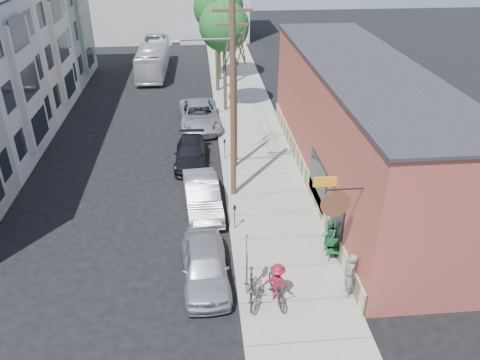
{
  "coord_description": "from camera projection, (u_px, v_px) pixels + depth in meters",
  "views": [
    {
      "loc": [
        0.86,
        -16.98,
        12.84
      ],
      "look_at": [
        2.69,
        3.1,
        1.5
      ],
      "focal_mm": 35.0,
      "sensor_mm": 36.0,
      "label": 1
    }
  ],
  "objects": [
    {
      "name": "tree_leafy_far",
      "position": [
        218.0,
        8.0,
        39.1
      ],
      "size": [
        4.2,
        4.2,
        8.17
      ],
      "color": "#44392C",
      "rests_on": "sidewalk"
    },
    {
      "name": "utility_pole_far",
      "position": [
        216.0,
        27.0,
        36.82
      ],
      "size": [
        1.8,
        0.28,
        10.0
      ],
      "color": "#503A28",
      "rests_on": "sidewalk"
    },
    {
      "name": "car_1",
      "position": [
        202.0,
        196.0,
        23.22
      ],
      "size": [
        2.05,
        4.86,
        1.56
      ],
      "primitive_type": "imported",
      "rotation": [
        0.0,
        0.0,
        0.08
      ],
      "color": "silver",
      "rests_on": "ground"
    },
    {
      "name": "tree_bare",
      "position": [
        235.0,
        115.0,
        25.85
      ],
      "size": [
        0.24,
        0.24,
        6.33
      ],
      "color": "#44392C",
      "rests_on": "sidewalk"
    },
    {
      "name": "parked_bike_a",
      "position": [
        251.0,
        286.0,
        17.55
      ],
      "size": [
        0.82,
        2.07,
        1.21
      ],
      "primitive_type": "imported",
      "rotation": [
        0.0,
        0.0,
        -0.13
      ],
      "color": "black",
      "rests_on": "sidewalk"
    },
    {
      "name": "parking_meter_near",
      "position": [
        235.0,
        213.0,
        21.46
      ],
      "size": [
        0.14,
        0.14,
        1.24
      ],
      "color": "slate",
      "rests_on": "sidewalk"
    },
    {
      "name": "bus",
      "position": [
        153.0,
        58.0,
        43.66
      ],
      "size": [
        2.58,
        10.01,
        2.77
      ],
      "primitive_type": "imported",
      "rotation": [
        0.0,
        0.0,
        -0.02
      ],
      "color": "white",
      "rests_on": "ground"
    },
    {
      "name": "parked_bike_b",
      "position": [
        258.0,
        293.0,
        17.47
      ],
      "size": [
        1.02,
        1.74,
        0.86
      ],
      "primitive_type": "imported",
      "rotation": [
        0.0,
        0.0,
        -0.29
      ],
      "color": "slate",
      "rests_on": "sidewalk"
    },
    {
      "name": "utility_pole_near",
      "position": [
        232.0,
        98.0,
        22.07
      ],
      "size": [
        3.57,
        0.28,
        10.0
      ],
      "color": "#503A28",
      "rests_on": "sidewalk"
    },
    {
      "name": "cyclist_bike",
      "position": [
        277.0,
        288.0,
        17.61
      ],
      "size": [
        0.95,
        2.05,
        1.04
      ],
      "primitive_type": "imported",
      "rotation": [
        0.0,
        0.0,
        0.13
      ],
      "color": "black",
      "rests_on": "sidewalk"
    },
    {
      "name": "tree_leafy_mid",
      "position": [
        224.0,
        26.0,
        32.37
      ],
      "size": [
        3.5,
        3.5,
        7.88
      ],
      "color": "#44392C",
      "rests_on": "sidewalk"
    },
    {
      "name": "car_3",
      "position": [
        199.0,
        115.0,
        32.56
      ],
      "size": [
        2.98,
        5.95,
        1.62
      ],
      "primitive_type": "imported",
      "rotation": [
        0.0,
        0.0,
        0.05
      ],
      "color": "#B1B2B9",
      "rests_on": "ground"
    },
    {
      "name": "cafe_building",
      "position": [
        357.0,
        127.0,
        24.39
      ],
      "size": [
        6.6,
        20.2,
        6.61
      ],
      "color": "#9D463A",
      "rests_on": "ground"
    },
    {
      "name": "patio_chair_a",
      "position": [
        330.0,
        245.0,
        20.02
      ],
      "size": [
        0.57,
        0.57,
        0.88
      ],
      "primitive_type": null,
      "rotation": [
        0.0,
        0.0,
        0.16
      ],
      "color": "#144722",
      "rests_on": "sidewalk"
    },
    {
      "name": "parking_meter_far",
      "position": [
        225.0,
        146.0,
        27.79
      ],
      "size": [
        0.14,
        0.14,
        1.24
      ],
      "color": "slate",
      "rests_on": "sidewalk"
    },
    {
      "name": "car_0",
      "position": [
        205.0,
        265.0,
        18.59
      ],
      "size": [
        2.01,
        4.59,
        1.54
      ],
      "primitive_type": "imported",
      "rotation": [
        0.0,
        0.0,
        0.04
      ],
      "color": "#B8BBC0",
      "rests_on": "ground"
    },
    {
      "name": "sign_post",
      "position": [
        247.0,
        259.0,
        17.24
      ],
      "size": [
        0.07,
        0.45,
        2.8
      ],
      "color": "slate",
      "rests_on": "sidewalk"
    },
    {
      "name": "ground",
      "position": [
        187.0,
        245.0,
        20.97
      ],
      "size": [
        120.0,
        120.0,
        0.0
      ],
      "primitive_type": "plane",
      "color": "black"
    },
    {
      "name": "patio_chair_b",
      "position": [
        333.0,
        250.0,
        19.74
      ],
      "size": [
        0.59,
        0.59,
        0.88
      ],
      "primitive_type": null,
      "rotation": [
        0.0,
        0.0,
        -0.21
      ],
      "color": "#144722",
      "rests_on": "sidewalk"
    },
    {
      "name": "patron_green",
      "position": [
        329.0,
        235.0,
        20.14
      ],
      "size": [
        0.58,
        0.73,
        1.47
      ],
      "primitive_type": "imported",
      "rotation": [
        0.0,
        0.0,
        -1.54
      ],
      "color": "#28643F",
      "rests_on": "sidewalk"
    },
    {
      "name": "patron_grey",
      "position": [
        350.0,
        275.0,
        17.56
      ],
      "size": [
        0.65,
        0.81,
        1.93
      ],
      "primitive_type": "imported",
      "rotation": [
        0.0,
        0.0,
        -1.87
      ],
      "color": "slate",
      "rests_on": "sidewalk"
    },
    {
      "name": "sidewalk",
      "position": [
        253.0,
        139.0,
        30.82
      ],
      "size": [
        4.5,
        58.0,
        0.15
      ],
      "primitive_type": "cube",
      "color": "#9A9A8F",
      "rests_on": "ground"
    },
    {
      "name": "cyclist",
      "position": [
        277.0,
        282.0,
        17.47
      ],
      "size": [
        1.18,
        0.94,
        1.6
      ],
      "primitive_type": "imported",
      "rotation": [
        0.0,
        0.0,
        2.75
      ],
      "color": "maroon",
      "rests_on": "sidewalk"
    },
    {
      "name": "car_2",
      "position": [
        191.0,
        153.0,
        27.68
      ],
      "size": [
        2.0,
        4.56,
        1.31
      ],
      "primitive_type": "imported",
      "rotation": [
        0.0,
        0.0,
        -0.04
      ],
      "color": "black",
      "rests_on": "ground"
    }
  ]
}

